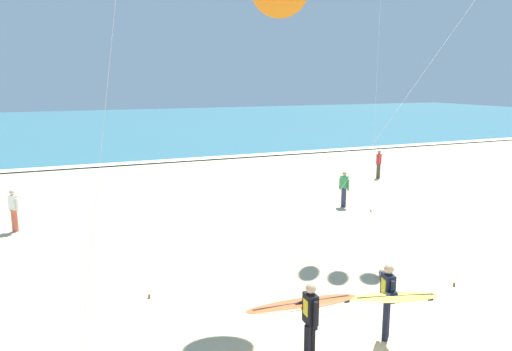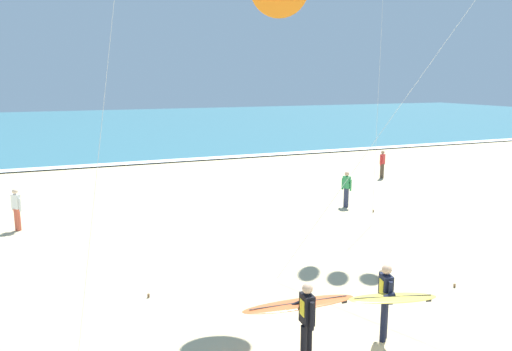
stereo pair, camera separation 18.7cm
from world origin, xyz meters
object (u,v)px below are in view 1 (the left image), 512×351
(bystander_red_top, at_px, (379,164))
(bystander_green_top, at_px, (344,189))
(driftwood_log, at_px, (386,283))
(bystander_white_top, at_px, (14,210))
(surfer_trailing, at_px, (391,297))
(surfer_lead, at_px, (306,311))

(bystander_red_top, relative_size, bystander_green_top, 1.00)
(bystander_green_top, distance_m, driftwood_log, 8.58)
(bystander_red_top, relative_size, bystander_white_top, 1.00)
(bystander_green_top, bearing_deg, driftwood_log, -115.21)
(bystander_white_top, height_order, driftwood_log, bystander_white_top)
(surfer_trailing, distance_m, bystander_green_top, 11.53)
(driftwood_log, bearing_deg, surfer_trailing, -126.68)
(surfer_lead, distance_m, driftwood_log, 4.53)
(bystander_red_top, xyz_separation_m, bystander_white_top, (-18.56, -3.06, 0.00))
(surfer_trailing, xyz_separation_m, driftwood_log, (1.81, 2.43, -0.95))
(surfer_lead, xyz_separation_m, driftwood_log, (3.77, 2.33, -0.96))
(bystander_green_top, bearing_deg, bystander_red_top, 41.31)
(surfer_trailing, xyz_separation_m, bystander_red_top, (10.83, 14.90, -0.22))
(bystander_red_top, xyz_separation_m, bystander_green_top, (-5.38, -4.73, 0.00))
(bystander_green_top, relative_size, driftwood_log, 1.09)
(surfer_lead, xyz_separation_m, surfer_trailing, (1.96, -0.10, -0.01))
(surfer_trailing, height_order, bystander_green_top, surfer_trailing)
(bystander_white_top, bearing_deg, bystander_green_top, -7.24)
(bystander_red_top, bearing_deg, bystander_green_top, -138.69)
(surfer_lead, height_order, bystander_red_top, surfer_lead)
(surfer_lead, relative_size, surfer_trailing, 1.24)
(bystander_red_top, bearing_deg, surfer_trailing, -126.03)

